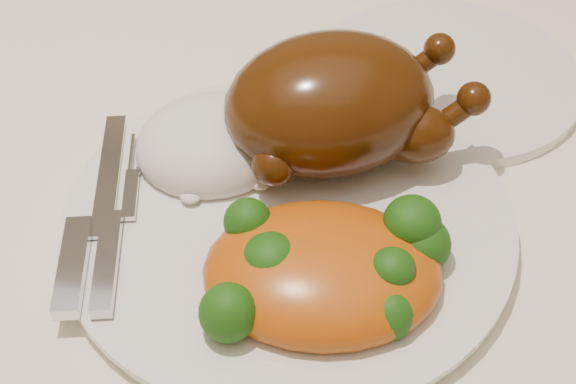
# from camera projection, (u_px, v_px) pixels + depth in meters

# --- Properties ---
(dining_table) EXTENTS (1.60, 0.90, 0.76)m
(dining_table) POSITION_uv_depth(u_px,v_px,m) (153.00, 192.00, 0.71)
(dining_table) COLOR brown
(dining_table) RESTS_ON floor
(tablecloth) EXTENTS (1.73, 1.03, 0.18)m
(tablecloth) POSITION_uv_depth(u_px,v_px,m) (142.00, 129.00, 0.66)
(tablecloth) COLOR white
(tablecloth) RESTS_ON dining_table
(dinner_plate) EXTENTS (0.38, 0.38, 0.01)m
(dinner_plate) POSITION_uv_depth(u_px,v_px,m) (288.00, 220.00, 0.53)
(dinner_plate) COLOR white
(dinner_plate) RESTS_ON tablecloth
(side_plate) EXTENTS (0.29, 0.29, 0.01)m
(side_plate) POSITION_uv_depth(u_px,v_px,m) (446.00, 75.00, 0.65)
(side_plate) COLOR white
(side_plate) RESTS_ON tablecloth
(roast_chicken) EXTENTS (0.19, 0.15, 0.09)m
(roast_chicken) POSITION_uv_depth(u_px,v_px,m) (336.00, 103.00, 0.54)
(roast_chicken) COLOR #422007
(roast_chicken) RESTS_ON dinner_plate
(rice_mound) EXTENTS (0.14, 0.13, 0.06)m
(rice_mound) POSITION_uv_depth(u_px,v_px,m) (213.00, 145.00, 0.56)
(rice_mound) COLOR white
(rice_mound) RESTS_ON dinner_plate
(mac_and_cheese) EXTENTS (0.15, 0.12, 0.06)m
(mac_and_cheese) POSITION_uv_depth(u_px,v_px,m) (330.00, 269.00, 0.48)
(mac_and_cheese) COLOR #CD520D
(mac_and_cheese) RESTS_ON dinner_plate
(cutlery) EXTENTS (0.05, 0.18, 0.01)m
(cutlery) POSITION_uv_depth(u_px,v_px,m) (100.00, 233.00, 0.51)
(cutlery) COLOR silver
(cutlery) RESTS_ON dinner_plate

